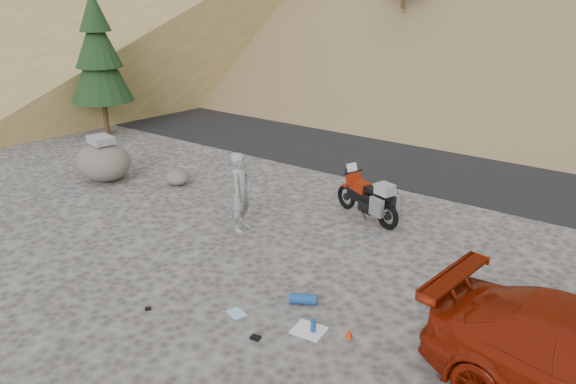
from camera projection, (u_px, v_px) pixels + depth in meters
The scene contains 14 objects.
ground at pixel (271, 266), 11.22m from camera, with size 140.00×140.00×0.00m, color #3E3B39.
road at pixel (441, 157), 18.03m from camera, with size 120.00×7.00×0.05m, color black.
conifer_verge at pixel (98, 54), 19.59m from camera, with size 2.20×2.20×5.04m.
motorcycle at pixel (369, 199), 13.20m from camera, with size 2.01×1.01×1.25m.
man at pixel (242, 229), 12.89m from camera, with size 0.67×0.44×1.83m, color gray.
boulder at pixel (103, 161), 15.81m from camera, with size 2.08×1.96×1.26m.
small_rock at pixel (177, 177), 15.56m from camera, with size 0.74×0.68×0.42m.
gear_white_cloth at pixel (309, 330), 9.18m from camera, with size 0.52×0.46×0.02m, color white.
gear_blue_mat at pixel (303, 299), 9.91m from camera, with size 0.19×0.19×0.48m, color navy.
gear_bottle at pixel (313, 326), 9.11m from camera, with size 0.09×0.09×0.24m, color navy.
gear_funnel at pixel (349, 333), 8.99m from camera, with size 0.13×0.13×0.17m, color red.
gear_glove_a at pixel (256, 338), 8.98m from camera, with size 0.15×0.11×0.04m, color black.
gear_glove_b at pixel (148, 309), 9.77m from camera, with size 0.10×0.08×0.03m, color black.
gear_blue_cloth at pixel (237, 313), 9.65m from camera, with size 0.33×0.24×0.01m, color #95C5E6.
Camera 1 is at (6.10, -7.85, 5.43)m, focal length 35.00 mm.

